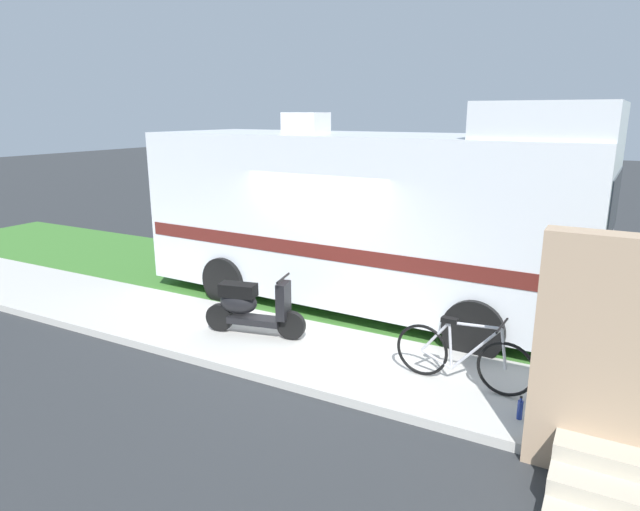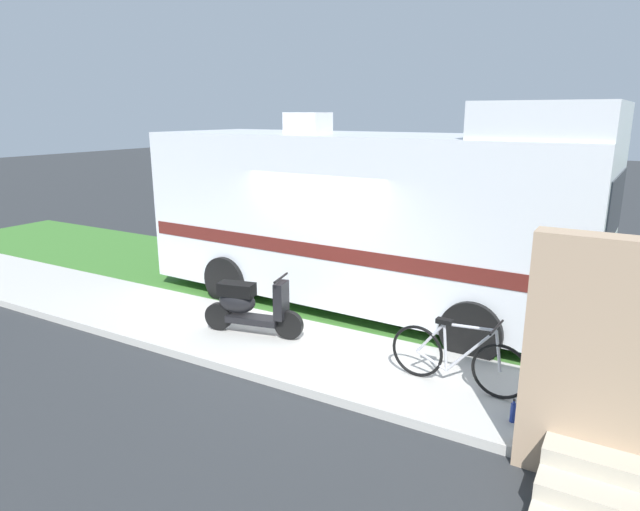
{
  "view_description": "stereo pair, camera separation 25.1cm",
  "coord_description": "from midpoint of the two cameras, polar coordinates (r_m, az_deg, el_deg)",
  "views": [
    {
      "loc": [
        4.18,
        -7.56,
        3.43
      ],
      "look_at": [
        -0.11,
        0.3,
        1.1
      ],
      "focal_mm": 30.77,
      "sensor_mm": 36.0,
      "label": 1
    },
    {
      "loc": [
        4.4,
        -7.43,
        3.43
      ],
      "look_at": [
        -0.11,
        0.3,
        1.1
      ],
      "focal_mm": 30.77,
      "sensor_mm": 36.0,
      "label": 2
    }
  ],
  "objects": [
    {
      "name": "porch_steps",
      "position": [
        5.77,
        31.31,
        -12.96
      ],
      "size": [
        2.0,
        1.26,
        2.4
      ],
      "color": "#BCB29E",
      "rests_on": "ground"
    },
    {
      "name": "pickup_truck_near",
      "position": [
        15.65,
        0.35,
        5.38
      ],
      "size": [
        5.36,
        2.19,
        1.71
      ],
      "color": "#1E478C",
      "rests_on": "ground"
    },
    {
      "name": "grass_strip",
      "position": [
        10.52,
        4.53,
        -4.25
      ],
      "size": [
        24.0,
        3.4,
        0.08
      ],
      "color": "#3D752D",
      "rests_on": "ground"
    },
    {
      "name": "bottle_green",
      "position": [
        6.66,
        20.5,
        -15.03
      ],
      "size": [
        0.06,
        0.06,
        0.28
      ],
      "color": "navy",
      "rests_on": "ground"
    },
    {
      "name": "sidewalk",
      "position": [
        8.33,
        -3.71,
        -9.31
      ],
      "size": [
        24.0,
        2.0,
        0.12
      ],
      "color": "beige",
      "rests_on": "ground"
    },
    {
      "name": "scooter",
      "position": [
        8.46,
        -6.56,
        -5.2
      ],
      "size": [
        1.6,
        0.61,
        0.97
      ],
      "color": "black",
      "rests_on": "ground"
    },
    {
      "name": "ground_plane",
      "position": [
        9.29,
        0.45,
        -7.08
      ],
      "size": [
        80.0,
        80.0,
        0.0
      ],
      "primitive_type": "plane",
      "color": "#2D3033"
    },
    {
      "name": "motorhome_rv",
      "position": [
        9.71,
        5.88,
        4.28
      ],
      "size": [
        7.91,
        2.96,
        3.58
      ],
      "color": "silver",
      "rests_on": "ground"
    },
    {
      "name": "bicycle",
      "position": [
        7.1,
        15.07,
        -10.25
      ],
      "size": [
        1.75,
        0.52,
        0.9
      ],
      "color": "black",
      "rests_on": "ground"
    }
  ]
}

